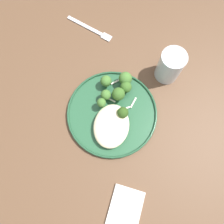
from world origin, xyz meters
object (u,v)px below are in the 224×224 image
Objects in this scene: seared_scallop_half_hidden at (108,125)px; broccoli_floret_right_tilted at (118,94)px; folded_napkin at (124,215)px; seared_scallop_tiny_bay at (111,112)px; water_glass at (169,67)px; seared_scallop_left_edge at (115,121)px; broccoli_floret_tall_stalk at (107,81)px; broccoli_floret_small_sprig at (123,113)px; broccoli_floret_left_leaning at (126,87)px; broccoli_floret_front_edge at (106,95)px; dinner_fork at (91,29)px; dinner_plate at (112,113)px; broccoli_floret_beside_noodles at (100,104)px; seared_scallop_front_small at (106,143)px; broccoli_floret_near_rim at (125,79)px.

broccoli_floret_right_tilted is (-0.10, 0.02, 0.03)m from seared_scallop_half_hidden.
seared_scallop_half_hidden is 0.17× the size of folded_napkin.
water_glass reaches higher than seared_scallop_tiny_bay.
seared_scallop_left_edge is 0.03m from seared_scallop_tiny_bay.
folded_napkin is (0.34, 0.08, -0.04)m from broccoli_floret_right_tilted.
seared_scallop_tiny_bay is at bearing 17.88° from broccoli_floret_tall_stalk.
water_glass is at bearing 145.24° from broccoli_floret_small_sprig.
broccoli_floret_right_tilted is at bearing 170.32° from seared_scallop_half_hidden.
broccoli_floret_left_leaning reaches higher than broccoli_floret_front_edge.
seared_scallop_half_hidden is 0.04m from seared_scallop_tiny_bay.
water_glass reaches higher than dinner_fork.
seared_scallop_tiny_bay is 0.06m from broccoli_floret_right_tilted.
dinner_plate is at bearing -42.19° from water_glass.
water_glass is (-0.22, 0.16, 0.03)m from seared_scallop_half_hidden.
seared_scallop_half_hidden reaches higher than dinner_fork.
dinner_fork is at bearing -161.96° from broccoli_floret_beside_noodles.
dinner_plate is 5.79× the size of broccoli_floret_beside_noodles.
seared_scallop_front_small is 0.19m from broccoli_floret_left_leaning.
broccoli_floret_front_edge is 0.43× the size of water_glass.
seared_scallop_left_edge is at bearing 21.70° from broccoli_floret_tall_stalk.
dinner_fork is at bearing -154.79° from broccoli_floret_tall_stalk.
seared_scallop_front_small is 0.18× the size of folded_napkin.
broccoli_floret_left_leaning is 1.00× the size of broccoli_floret_tall_stalk.
broccoli_floret_near_rim is 1.19× the size of broccoli_floret_front_edge.
broccoli_floret_beside_noodles is at bearing -160.68° from seared_scallop_front_small.
broccoli_floret_tall_stalk is (-0.09, -0.03, 0.02)m from seared_scallop_tiny_bay.
seared_scallop_half_hidden reaches higher than dinner_plate.
broccoli_floret_small_sprig reaches higher than broccoli_floret_left_leaning.
broccoli_floret_front_edge is at bearing 160.13° from broccoli_floret_beside_noodles.
broccoli_floret_left_leaning is (0.03, 0.01, -0.00)m from broccoli_floret_near_rim.
water_glass is (-0.18, 0.16, 0.03)m from seared_scallop_tiny_bay.
broccoli_floret_right_tilted is at bearing -178.15° from seared_scallop_left_edge.
broccoli_floret_tall_stalk reaches higher than dinner_fork.
folded_napkin is at bearing 8.97° from broccoli_floret_near_rim.
broccoli_floret_front_edge reaches higher than seared_scallop_front_small.
broccoli_floret_beside_noodles is at bearing -51.67° from broccoli_floret_right_tilted.
seared_scallop_front_small is at bearing -29.94° from water_glass.
dinner_plate is at bearing 121.07° from seared_scallop_tiny_bay.
broccoli_floret_front_edge is 0.27× the size of dinner_fork.
broccoli_floret_front_edge is at bearing -150.65° from seared_scallop_left_edge.
broccoli_floret_tall_stalk is at bearing 25.21° from dinner_fork.
seared_scallop_left_edge is 0.11m from broccoli_floret_left_leaning.
dinner_fork is at bearing -151.36° from broccoli_floret_small_sprig.
dinner_fork is (-0.31, -0.17, -0.04)m from broccoli_floret_small_sprig.
dinner_fork is (-0.30, -0.13, -0.01)m from dinner_plate.
broccoli_floret_near_rim is at bearing 167.17° from broccoli_floret_right_tilted.
broccoli_floret_tall_stalk is at bearing -159.65° from dinner_plate.
folded_napkin is at bearing 24.39° from seared_scallop_front_small.
seared_scallop_front_small is at bearing -155.61° from folded_napkin.
dinner_plate is 10.49× the size of seared_scallop_tiny_bay.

